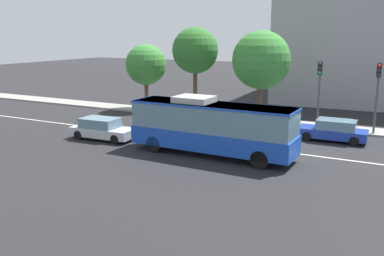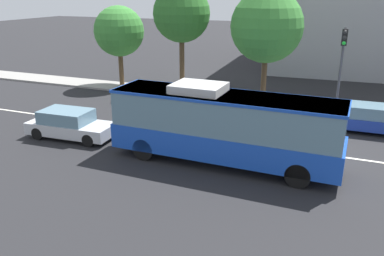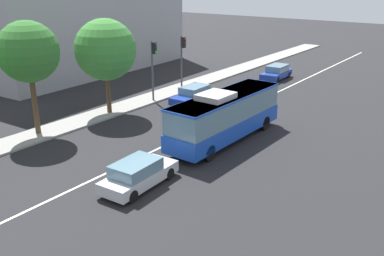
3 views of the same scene
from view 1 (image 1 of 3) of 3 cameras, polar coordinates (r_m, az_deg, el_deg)
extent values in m
plane|color=black|center=(26.58, 10.59, -3.01)|extent=(160.00, 160.00, 0.00)
cube|color=gray|center=(34.20, 14.59, 0.41)|extent=(80.00, 2.52, 0.14)
cube|color=silver|center=(26.58, 10.59, -3.00)|extent=(76.00, 0.16, 0.01)
cube|color=#1947B7|center=(24.94, 2.71, -1.52)|extent=(10.05, 2.70, 1.10)
cube|color=slate|center=(24.65, 2.74, 1.49)|extent=(9.85, 2.62, 1.58)
cube|color=#1947B7|center=(24.52, 2.76, 3.16)|extent=(9.95, 2.67, 0.12)
cube|color=#B2B2B2|center=(25.02, 0.29, 3.92)|extent=(2.24, 1.84, 0.36)
cylinder|color=black|center=(24.84, 10.90, -2.93)|extent=(1.01, 0.32, 1.00)
cylinder|color=black|center=(22.83, 9.19, -4.25)|extent=(1.01, 0.32, 1.00)
cylinder|color=black|center=(27.58, -2.66, -1.16)|extent=(1.01, 0.32, 1.00)
cylinder|color=black|center=(25.78, -5.20, -2.18)|extent=(1.01, 0.32, 1.00)
cube|color=#1E3899|center=(29.91, 18.49, -0.67)|extent=(4.53, 1.88, 0.60)
cube|color=slate|center=(29.75, 19.05, 0.44)|extent=(2.55, 1.70, 0.64)
cylinder|color=black|center=(29.41, 15.35, -1.09)|extent=(0.64, 0.23, 0.64)
cylinder|color=black|center=(30.95, 15.94, -0.46)|extent=(0.64, 0.23, 0.64)
cylinder|color=black|center=(29.02, 21.16, -1.68)|extent=(0.64, 0.23, 0.64)
cylinder|color=black|center=(30.58, 21.46, -1.01)|extent=(0.64, 0.23, 0.64)
cube|color=#B7BABF|center=(29.41, -11.95, -0.51)|extent=(4.58, 2.02, 0.60)
cube|color=slate|center=(29.42, -12.40, 0.72)|extent=(2.60, 1.78, 0.64)
cylinder|color=black|center=(29.25, -8.64, -0.85)|extent=(0.65, 0.25, 0.64)
cylinder|color=black|center=(27.97, -10.43, -1.54)|extent=(0.65, 0.25, 0.64)
cylinder|color=black|center=(30.96, -13.29, -0.30)|extent=(0.65, 0.25, 0.64)
cylinder|color=black|center=(29.75, -15.17, -0.93)|extent=(0.65, 0.25, 0.64)
cylinder|color=#47474C|center=(32.79, 16.86, 4.26)|extent=(0.16, 0.16, 5.20)
cube|color=black|center=(32.30, 17.02, 7.79)|extent=(0.33, 0.30, 0.96)
sphere|color=#2D2D2D|center=(32.13, 17.02, 8.34)|extent=(0.22, 0.22, 0.22)
sphere|color=#2D2D2D|center=(32.15, 16.98, 7.77)|extent=(0.22, 0.22, 0.22)
sphere|color=#1ED838|center=(32.18, 16.95, 7.21)|extent=(0.22, 0.22, 0.22)
cylinder|color=#47474C|center=(32.26, 23.79, 3.60)|extent=(0.16, 0.16, 5.20)
cube|color=black|center=(31.76, 24.09, 7.18)|extent=(0.33, 0.29, 0.96)
sphere|color=red|center=(31.59, 24.13, 7.73)|extent=(0.22, 0.22, 0.22)
sphere|color=#2D2D2D|center=(31.61, 24.08, 7.16)|extent=(0.22, 0.22, 0.22)
sphere|color=#2D2D2D|center=(31.64, 24.03, 6.58)|extent=(0.22, 0.22, 0.22)
cylinder|color=#4C3823|center=(37.29, 0.43, 4.97)|extent=(0.36, 0.36, 4.20)
sphere|color=#2D6B28|center=(36.98, 0.44, 10.51)|extent=(4.01, 4.01, 4.01)
cylinder|color=#4C3823|center=(40.23, -6.20, 4.50)|extent=(0.36, 0.36, 2.86)
sphere|color=#387F33|center=(39.93, -6.30, 8.56)|extent=(3.81, 3.81, 3.81)
cylinder|color=#4C3823|center=(34.52, 9.18, 3.46)|extent=(0.36, 0.36, 3.33)
sphere|color=#387F33|center=(34.16, 9.38, 9.12)|extent=(4.66, 4.66, 4.66)
camera|label=2|loc=(8.31, -12.59, 13.72)|focal=37.26mm
camera|label=3|loc=(33.91, -50.30, 13.72)|focal=39.94mm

